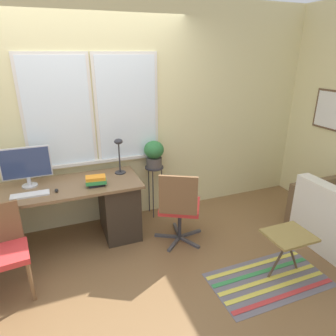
{
  "coord_description": "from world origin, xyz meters",
  "views": [
    {
      "loc": [
        -0.35,
        -2.85,
        2.09
      ],
      "look_at": [
        0.82,
        0.17,
        0.83
      ],
      "focal_mm": 32.0,
      "sensor_mm": 36.0,
      "label": 1
    }
  ],
  "objects": [
    {
      "name": "floor_rug_striped",
      "position": [
        1.42,
        -1.03,
        0.0
      ],
      "size": [
        1.15,
        0.62,
        0.01
      ],
      "color": "slate",
      "rests_on": "ground_plane"
    },
    {
      "name": "ground_plane",
      "position": [
        0.0,
        0.0,
        0.0
      ],
      "size": [
        14.0,
        14.0,
        0.0
      ],
      "primitive_type": "plane",
      "color": "brown"
    },
    {
      "name": "wall_right_with_picture",
      "position": [
        3.07,
        0.0,
        1.35
      ],
      "size": [
        0.08,
        9.0,
        2.7
      ],
      "color": "beige",
      "rests_on": "ground_plane"
    },
    {
      "name": "wall_back_with_window",
      "position": [
        0.0,
        0.75,
        1.35
      ],
      "size": [
        9.0,
        0.12,
        2.7
      ],
      "color": "beige",
      "rests_on": "ground_plane"
    },
    {
      "name": "monitor",
      "position": [
        -0.68,
        0.46,
        0.97
      ],
      "size": [
        0.5,
        0.16,
        0.44
      ],
      "color": "silver",
      "rests_on": "desk"
    },
    {
      "name": "plant_stand",
      "position": [
        0.8,
        0.6,
        0.6
      ],
      "size": [
        0.24,
        0.24,
        0.7
      ],
      "color": "#333338",
      "rests_on": "ground_plane"
    },
    {
      "name": "folding_stool",
      "position": [
        1.62,
        -1.0,
        0.42
      ],
      "size": [
        0.43,
        0.37,
        0.46
      ],
      "color": "olive",
      "rests_on": "ground_plane"
    },
    {
      "name": "desk_lamp",
      "position": [
        0.33,
        0.48,
        1.02
      ],
      "size": [
        0.13,
        0.13,
        0.43
      ],
      "color": "#2D2D33",
      "rests_on": "desk"
    },
    {
      "name": "office_chair_swivel",
      "position": [
        0.85,
        -0.12,
        0.47
      ],
      "size": [
        0.6,
        0.61,
        0.9
      ],
      "rotation": [
        0.0,
        0.0,
        2.64
      ],
      "color": "#47474C",
      "rests_on": "ground_plane"
    },
    {
      "name": "keyboard",
      "position": [
        -0.67,
        0.21,
        0.74
      ],
      "size": [
        0.37,
        0.12,
        0.02
      ],
      "color": "silver",
      "rests_on": "desk"
    },
    {
      "name": "mouse",
      "position": [
        -0.41,
        0.2,
        0.74
      ],
      "size": [
        0.04,
        0.06,
        0.03
      ],
      "color": "black",
      "rests_on": "desk"
    },
    {
      "name": "desk",
      "position": [
        -0.58,
        0.34,
        0.39
      ],
      "size": [
        2.15,
        0.67,
        0.73
      ],
      "color": "brown",
      "rests_on": "ground_plane"
    },
    {
      "name": "potted_plant",
      "position": [
        0.8,
        0.6,
        0.89
      ],
      "size": [
        0.25,
        0.25,
        0.34
      ],
      "color": "#514C47",
      "rests_on": "plant_stand"
    },
    {
      "name": "desk_chair_wooden",
      "position": [
        -0.91,
        -0.25,
        0.46
      ],
      "size": [
        0.43,
        0.44,
        0.84
      ],
      "rotation": [
        0.0,
        0.0,
        0.11
      ],
      "color": "brown",
      "rests_on": "ground_plane"
    },
    {
      "name": "book_stack",
      "position": [
        0.0,
        0.21,
        0.78
      ],
      "size": [
        0.23,
        0.16,
        0.11
      ],
      "color": "black",
      "rests_on": "desk"
    }
  ]
}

